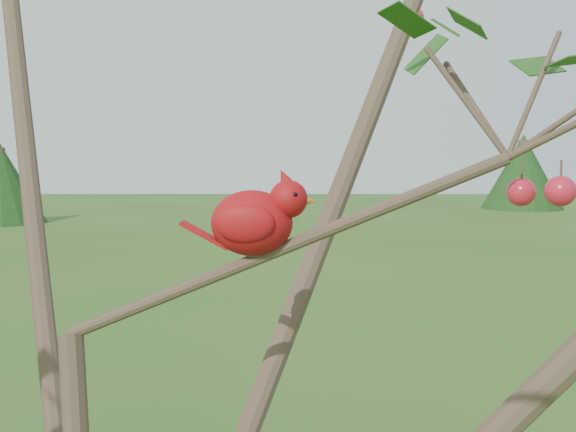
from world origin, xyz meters
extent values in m
sphere|color=red|center=(0.58, 0.09, 2.15)|extent=(0.04, 0.04, 0.04)
sphere|color=red|center=(0.52, 0.61, 2.49)|extent=(0.04, 0.04, 0.04)
sphere|color=red|center=(0.61, 0.02, 2.16)|extent=(0.04, 0.04, 0.04)
ellipsoid|color=#A90F0E|center=(0.21, 0.08, 2.11)|extent=(0.12, 0.10, 0.09)
sphere|color=#A90F0E|center=(0.26, 0.07, 2.14)|extent=(0.06, 0.06, 0.05)
cone|color=#A90F0E|center=(0.26, 0.07, 2.17)|extent=(0.04, 0.03, 0.04)
cone|color=#D85914|center=(0.29, 0.07, 2.14)|extent=(0.02, 0.02, 0.02)
ellipsoid|color=black|center=(0.28, 0.07, 2.14)|extent=(0.02, 0.03, 0.02)
cube|color=#A90F0E|center=(0.14, 0.08, 2.09)|extent=(0.07, 0.03, 0.04)
ellipsoid|color=#A90F0E|center=(0.21, 0.11, 2.11)|extent=(0.08, 0.03, 0.05)
ellipsoid|color=#A90F0E|center=(0.20, 0.04, 2.11)|extent=(0.08, 0.03, 0.05)
cylinder|color=#432F24|center=(-9.11, 22.33, 1.22)|extent=(0.37, 0.37, 2.44)
cone|color=#1A3813|center=(-9.11, 22.33, 1.32)|extent=(2.85, 2.85, 2.65)
cylinder|color=#432F24|center=(9.77, 28.64, 1.41)|extent=(0.42, 0.42, 2.82)
cone|color=#1A3813|center=(9.77, 28.64, 1.53)|extent=(3.29, 3.29, 3.05)
camera|label=1|loc=(0.26, -0.91, 2.20)|focal=45.00mm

